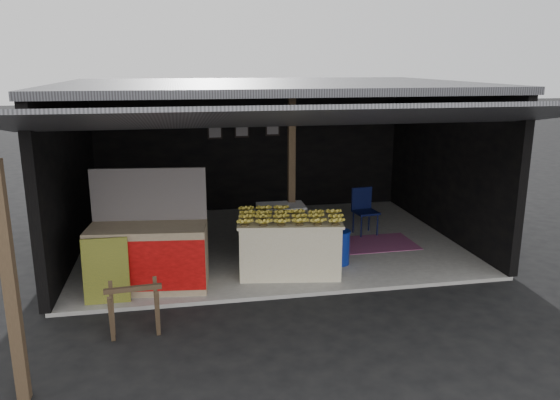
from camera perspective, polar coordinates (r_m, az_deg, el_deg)
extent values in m
plane|color=black|center=(8.15, 1.86, -10.16)|extent=(80.00, 80.00, 0.00)
cube|color=gray|center=(10.42, -1.15, -4.43)|extent=(7.00, 5.00, 0.06)
cube|color=black|center=(12.48, -3.12, 5.67)|extent=(7.00, 0.15, 2.90)
cube|color=black|center=(10.08, -21.23, 2.66)|extent=(0.15, 5.00, 2.90)
cube|color=black|center=(11.17, 16.85, 4.06)|extent=(0.15, 5.00, 2.90)
cube|color=#232326|center=(9.88, -1.23, 11.88)|extent=(7.20, 5.20, 0.12)
cube|color=#232326|center=(6.53, 3.90, 8.63)|extent=(7.40, 2.47, 0.48)
cube|color=#4A3825|center=(9.53, 1.20, 2.85)|extent=(0.12, 0.12, 2.85)
cube|color=#4A3825|center=(5.97, -26.35, -8.05)|extent=(0.12, 0.12, 2.50)
cube|color=silver|center=(8.78, 0.97, -4.89)|extent=(1.69, 1.17, 0.86)
cube|color=silver|center=(8.65, 0.98, -2.08)|extent=(1.76, 1.24, 0.04)
cube|color=white|center=(9.54, 0.10, -3.15)|extent=(0.83, 0.56, 0.91)
cube|color=navy|center=(9.27, 0.43, -3.39)|extent=(0.64, 0.03, 0.27)
cube|color=#B21414|center=(9.37, 0.43, -5.24)|extent=(0.41, 0.03, 0.09)
cube|color=#998466|center=(8.39, -13.54, -5.84)|extent=(1.79, 0.94, 0.97)
cube|color=red|center=(8.02, -13.66, -6.77)|extent=(1.71, 0.21, 0.75)
cube|color=white|center=(8.01, -13.66, -6.80)|extent=(0.58, 0.08, 0.19)
cube|color=#18254A|center=(8.44, -13.80, 0.57)|extent=(1.71, 0.24, 0.81)
cube|color=black|center=(8.05, -17.73, -7.08)|extent=(0.63, 0.12, 0.94)
cube|color=#4A3825|center=(7.05, -17.21, -11.83)|extent=(0.07, 0.26, 0.67)
cube|color=#4A3825|center=(7.04, -12.66, -11.54)|extent=(0.07, 0.26, 0.67)
cube|color=#4A3825|center=(7.34, -17.16, -10.72)|extent=(0.07, 0.26, 0.67)
cube|color=#4A3825|center=(7.34, -12.81, -10.44)|extent=(0.07, 0.26, 0.67)
cube|color=#4A3825|center=(7.07, -15.11, -8.95)|extent=(0.70, 0.12, 0.06)
cylinder|color=navy|center=(9.24, 6.13, -5.01)|extent=(0.37, 0.37, 0.55)
cylinder|color=#090E33|center=(10.64, 8.49, -2.75)|extent=(0.03, 0.03, 0.45)
cylinder|color=#090E33|center=(10.80, 10.14, -2.57)|extent=(0.03, 0.03, 0.45)
cylinder|color=#090E33|center=(10.94, 7.66, -2.25)|extent=(0.03, 0.03, 0.45)
cylinder|color=#090E33|center=(11.09, 9.28, -2.08)|extent=(0.03, 0.03, 0.45)
cube|color=#090E33|center=(10.81, 8.94, -1.27)|extent=(0.48, 0.48, 0.04)
cube|color=#090E33|center=(10.91, 8.51, 0.15)|extent=(0.43, 0.10, 0.46)
cube|color=#7D1B58|center=(10.40, 9.83, -4.48)|extent=(1.52, 1.03, 0.01)
cube|color=black|center=(12.25, -6.83, 7.31)|extent=(0.32, 0.03, 0.42)
cube|color=#4C4C59|center=(12.23, -6.82, 7.30)|extent=(0.26, 0.02, 0.34)
cube|color=black|center=(12.31, -4.02, 7.50)|extent=(0.32, 0.03, 0.42)
cube|color=#4C4C59|center=(12.29, -4.01, 7.49)|extent=(0.26, 0.02, 0.34)
cube|color=black|center=(12.40, -0.78, 7.68)|extent=(0.32, 0.03, 0.42)
cube|color=#4C4C59|center=(12.39, -0.76, 7.67)|extent=(0.26, 0.02, 0.34)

